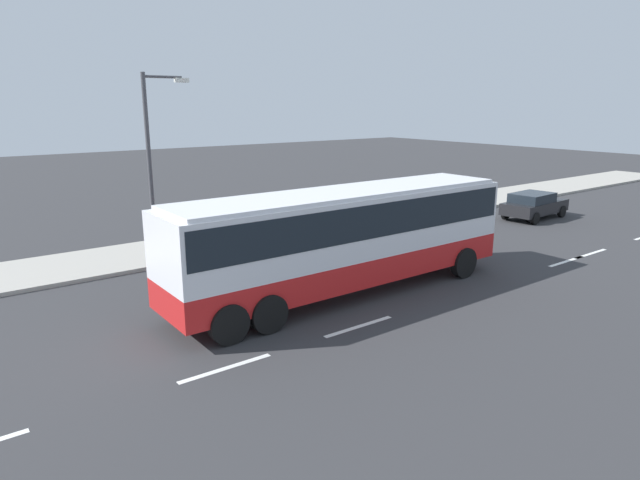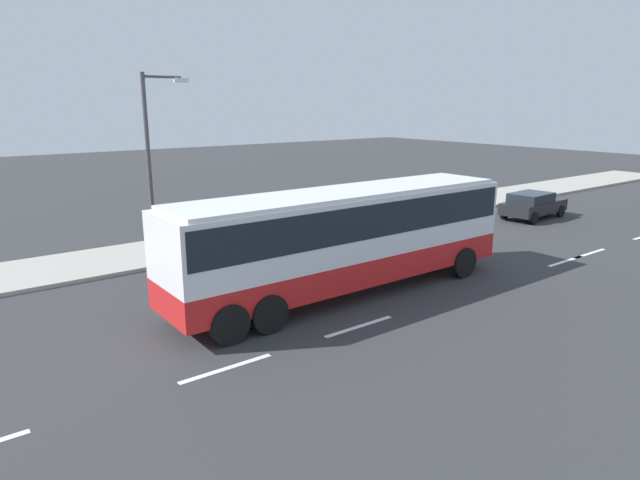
% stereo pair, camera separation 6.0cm
% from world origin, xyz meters
% --- Properties ---
extents(ground_plane, '(120.00, 120.00, 0.00)m').
position_xyz_m(ground_plane, '(0.00, 0.00, 0.00)').
color(ground_plane, '#333335').
extents(sidewalk_curb, '(80.00, 4.00, 0.15)m').
position_xyz_m(sidewalk_curb, '(0.00, 8.27, 0.07)').
color(sidewalk_curb, '#A8A399').
rests_on(sidewalk_curb, ground_plane).
extents(lane_centreline, '(35.44, 0.16, 0.01)m').
position_xyz_m(lane_centreline, '(0.19, -2.45, 0.00)').
color(lane_centreline, white).
rests_on(lane_centreline, ground_plane).
extents(coach_bus, '(12.17, 2.72, 3.42)m').
position_xyz_m(coach_bus, '(-0.17, -0.09, 2.13)').
color(coach_bus, red).
rests_on(coach_bus, ground_plane).
extents(car_black_sedan, '(4.28, 2.10, 1.42)m').
position_xyz_m(car_black_sedan, '(15.63, 3.11, 0.76)').
color(car_black_sedan, black).
rests_on(car_black_sedan, ground_plane).
extents(pedestrian_near_curb, '(0.32, 0.32, 1.54)m').
position_xyz_m(pedestrian_near_curb, '(-1.63, 6.87, 1.03)').
color(pedestrian_near_curb, '#38334C').
rests_on(pedestrian_near_curb, sidewalk_curb).
extents(pedestrian_at_crossing, '(0.32, 0.32, 1.59)m').
position_xyz_m(pedestrian_at_crossing, '(0.04, 7.03, 1.06)').
color(pedestrian_at_crossing, black).
rests_on(pedestrian_at_crossing, sidewalk_curb).
extents(street_lamp, '(1.76, 0.24, 7.00)m').
position_xyz_m(street_lamp, '(-3.86, 6.51, 4.17)').
color(street_lamp, '#47474C').
rests_on(street_lamp, sidewalk_curb).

